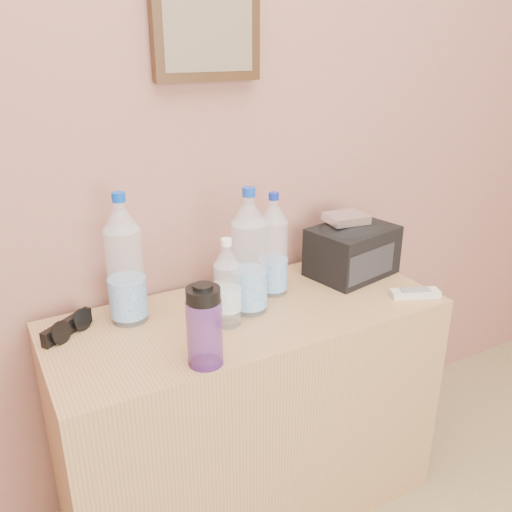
{
  "coord_description": "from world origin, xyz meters",
  "views": [
    {
      "loc": [
        -0.52,
        0.58,
        1.38
      ],
      "look_at": [
        0.11,
        1.71,
        0.86
      ],
      "focal_mm": 38.0,
      "sensor_mm": 36.0,
      "label": 1
    }
  ],
  "objects_px": {
    "pet_large_b": "(125,266)",
    "toiletry_bag": "(352,248)",
    "sunglasses": "(67,327)",
    "foil_packet": "(346,218)",
    "pet_large_c": "(273,250)",
    "dresser": "(249,412)",
    "pet_small": "(227,288)",
    "pet_large_d": "(249,258)",
    "ac_remote": "(415,293)",
    "nalgene_bottle": "(204,326)"
  },
  "relations": [
    {
      "from": "pet_large_b",
      "to": "toiletry_bag",
      "type": "distance_m",
      "value": 0.71
    },
    {
      "from": "sunglasses",
      "to": "foil_packet",
      "type": "relative_size",
      "value": 1.33
    },
    {
      "from": "pet_large_c",
      "to": "toiletry_bag",
      "type": "distance_m",
      "value": 0.29
    },
    {
      "from": "toiletry_bag",
      "to": "foil_packet",
      "type": "distance_m",
      "value": 0.1
    },
    {
      "from": "pet_large_b",
      "to": "pet_large_c",
      "type": "distance_m",
      "value": 0.42
    },
    {
      "from": "dresser",
      "to": "pet_small",
      "type": "distance_m",
      "value": 0.45
    },
    {
      "from": "pet_large_d",
      "to": "ac_remote",
      "type": "bearing_deg",
      "value": -18.93
    },
    {
      "from": "nalgene_bottle",
      "to": "sunglasses",
      "type": "relative_size",
      "value": 1.26
    },
    {
      "from": "pet_large_b",
      "to": "nalgene_bottle",
      "type": "bearing_deg",
      "value": -72.35
    },
    {
      "from": "nalgene_bottle",
      "to": "foil_packet",
      "type": "distance_m",
      "value": 0.65
    },
    {
      "from": "nalgene_bottle",
      "to": "foil_packet",
      "type": "xyz_separation_m",
      "value": [
        0.59,
        0.26,
        0.09
      ]
    },
    {
      "from": "pet_large_b",
      "to": "sunglasses",
      "type": "distance_m",
      "value": 0.21
    },
    {
      "from": "dresser",
      "to": "nalgene_bottle",
      "type": "height_order",
      "value": "nalgene_bottle"
    },
    {
      "from": "dresser",
      "to": "pet_large_b",
      "type": "bearing_deg",
      "value": 159.46
    },
    {
      "from": "dresser",
      "to": "pet_small",
      "type": "relative_size",
      "value": 4.57
    },
    {
      "from": "ac_remote",
      "to": "toiletry_bag",
      "type": "bearing_deg",
      "value": 128.32
    },
    {
      "from": "nalgene_bottle",
      "to": "pet_large_d",
      "type": "bearing_deg",
      "value": 40.87
    },
    {
      "from": "pet_small",
      "to": "foil_packet",
      "type": "xyz_separation_m",
      "value": [
        0.46,
        0.11,
        0.08
      ]
    },
    {
      "from": "pet_large_b",
      "to": "toiletry_bag",
      "type": "height_order",
      "value": "pet_large_b"
    },
    {
      "from": "nalgene_bottle",
      "to": "foil_packet",
      "type": "bearing_deg",
      "value": 23.48
    },
    {
      "from": "dresser",
      "to": "ac_remote",
      "type": "height_order",
      "value": "ac_remote"
    },
    {
      "from": "nalgene_bottle",
      "to": "dresser",
      "type": "bearing_deg",
      "value": 40.57
    },
    {
      "from": "pet_large_c",
      "to": "pet_large_d",
      "type": "bearing_deg",
      "value": -149.38
    },
    {
      "from": "pet_large_c",
      "to": "sunglasses",
      "type": "xyz_separation_m",
      "value": [
        -0.58,
        0.04,
        -0.11
      ]
    },
    {
      "from": "pet_large_d",
      "to": "ac_remote",
      "type": "xyz_separation_m",
      "value": [
        0.46,
        -0.16,
        -0.14
      ]
    },
    {
      "from": "sunglasses",
      "to": "ac_remote",
      "type": "xyz_separation_m",
      "value": [
        0.93,
        -0.26,
        -0.01
      ]
    },
    {
      "from": "dresser",
      "to": "foil_packet",
      "type": "height_order",
      "value": "foil_packet"
    },
    {
      "from": "pet_large_b",
      "to": "sunglasses",
      "type": "xyz_separation_m",
      "value": [
        -0.16,
        0.0,
        -0.13
      ]
    },
    {
      "from": "pet_large_b",
      "to": "pet_small",
      "type": "height_order",
      "value": "pet_large_b"
    },
    {
      "from": "dresser",
      "to": "pet_large_b",
      "type": "relative_size",
      "value": 3.11
    },
    {
      "from": "nalgene_bottle",
      "to": "sunglasses",
      "type": "distance_m",
      "value": 0.39
    },
    {
      "from": "pet_large_b",
      "to": "pet_large_c",
      "type": "bearing_deg",
      "value": -5.01
    },
    {
      "from": "nalgene_bottle",
      "to": "pet_large_c",
      "type": "bearing_deg",
      "value": 37.59
    },
    {
      "from": "nalgene_bottle",
      "to": "pet_large_b",
      "type": "bearing_deg",
      "value": 107.65
    },
    {
      "from": "pet_large_b",
      "to": "pet_large_c",
      "type": "xyz_separation_m",
      "value": [
        0.42,
        -0.04,
        -0.02
      ]
    },
    {
      "from": "pet_small",
      "to": "ac_remote",
      "type": "height_order",
      "value": "pet_small"
    },
    {
      "from": "sunglasses",
      "to": "ac_remote",
      "type": "relative_size",
      "value": 1.12
    },
    {
      "from": "sunglasses",
      "to": "nalgene_bottle",
      "type": "bearing_deg",
      "value": -83.94
    },
    {
      "from": "nalgene_bottle",
      "to": "sunglasses",
      "type": "bearing_deg",
      "value": 131.19
    },
    {
      "from": "pet_large_d",
      "to": "toiletry_bag",
      "type": "distance_m",
      "value": 0.41
    },
    {
      "from": "pet_large_d",
      "to": "pet_small",
      "type": "relative_size",
      "value": 1.46
    },
    {
      "from": "pet_large_d",
      "to": "foil_packet",
      "type": "bearing_deg",
      "value": 10.72
    },
    {
      "from": "dresser",
      "to": "toiletry_bag",
      "type": "xyz_separation_m",
      "value": [
        0.41,
        0.07,
        0.43
      ]
    },
    {
      "from": "pet_large_c",
      "to": "foil_packet",
      "type": "distance_m",
      "value": 0.27
    },
    {
      "from": "sunglasses",
      "to": "foil_packet",
      "type": "height_order",
      "value": "foil_packet"
    },
    {
      "from": "pet_large_c",
      "to": "nalgene_bottle",
      "type": "distance_m",
      "value": 0.42
    },
    {
      "from": "toiletry_bag",
      "to": "foil_packet",
      "type": "xyz_separation_m",
      "value": [
        -0.03,
        0.01,
        0.1
      ]
    },
    {
      "from": "sunglasses",
      "to": "toiletry_bag",
      "type": "height_order",
      "value": "toiletry_bag"
    },
    {
      "from": "dresser",
      "to": "sunglasses",
      "type": "xyz_separation_m",
      "value": [
        -0.46,
        0.11,
        0.36
      ]
    },
    {
      "from": "pet_large_c",
      "to": "ac_remote",
      "type": "height_order",
      "value": "pet_large_c"
    }
  ]
}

